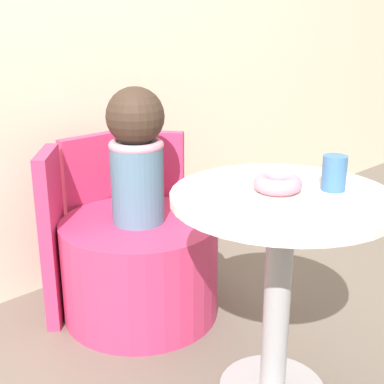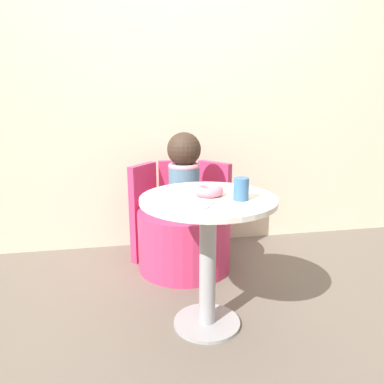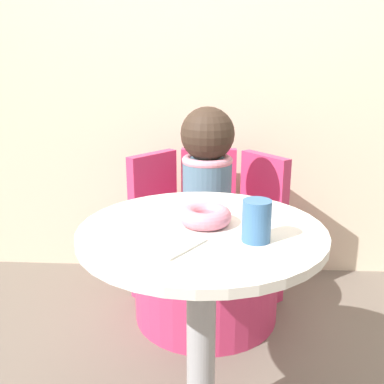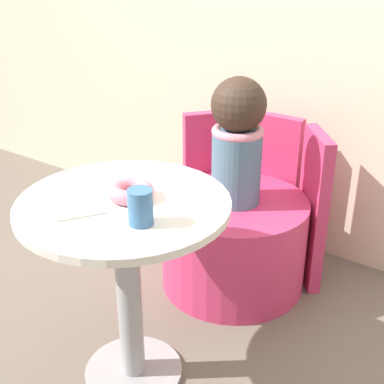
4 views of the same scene
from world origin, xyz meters
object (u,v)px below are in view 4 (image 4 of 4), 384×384
Objects in this scene: child_figure at (237,139)px; donut at (131,191)px; round_table at (126,252)px; tub_chair at (233,242)px; cup at (140,207)px.

donut is (0.01, -0.66, 0.03)m from child_figure.
tub_chair is at bearing 90.24° from round_table.
tub_chair is at bearing 100.24° from cup.
round_table is 4.79× the size of donut.
tub_chair is at bearing -95.36° from child_figure.
cup reaches higher than donut.
cup is (0.14, -0.76, 0.53)m from tub_chair.
child_figure reaches higher than cup.
child_figure is at bearing 100.24° from cup.
child_figure is (-0.00, 0.68, 0.17)m from round_table.
round_table is 0.75m from tub_chair.
round_table is 6.61× the size of cup.
child_figure is 5.06× the size of cup.
child_figure reaches higher than donut.
donut is (0.01, 0.03, 0.20)m from round_table.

